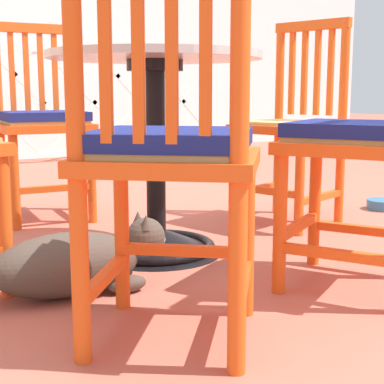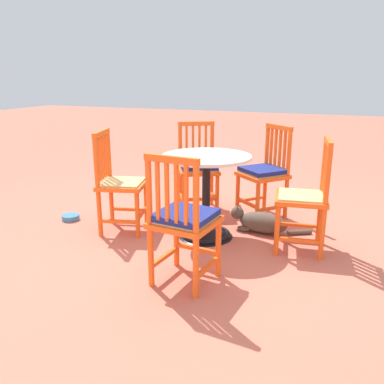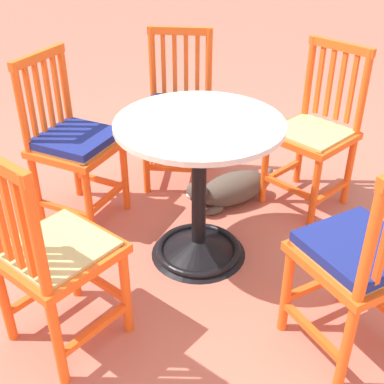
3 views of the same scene
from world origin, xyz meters
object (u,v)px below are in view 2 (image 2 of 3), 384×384
at_px(orange_chair_facing_out, 198,168).
at_px(orange_chair_by_planter, 119,184).
at_px(orange_chair_at_corner, 305,198).
at_px(cafe_table, 206,206).
at_px(pet_water_bowl, 71,217).
at_px(tabby_cat, 259,222).
at_px(orange_chair_tucked_in, 184,221).
at_px(orange_chair_near_fence, 264,173).

xyz_separation_m(orange_chair_facing_out, orange_chair_by_planter, (0.45, 0.80, -0.01)).
bearing_deg(orange_chair_at_corner, cafe_table, 2.83).
distance_m(cafe_table, pet_water_bowl, 1.41).
xyz_separation_m(tabby_cat, pet_water_bowl, (1.80, 0.38, -0.07)).
xyz_separation_m(orange_chair_by_planter, orange_chair_tucked_in, (-0.92, 0.69, 0.01)).
bearing_deg(orange_chair_facing_out, orange_chair_by_planter, 60.86).
bearing_deg(orange_chair_tucked_in, orange_chair_at_corner, -128.16).
height_order(orange_chair_tucked_in, orange_chair_near_fence, same).
bearing_deg(orange_chair_at_corner, orange_chair_facing_out, -28.62).
relative_size(orange_chair_at_corner, pet_water_bowl, 5.36).
height_order(orange_chair_by_planter, orange_chair_near_fence, same).
height_order(cafe_table, orange_chair_near_fence, orange_chair_near_fence).
relative_size(orange_chair_facing_out, pet_water_bowl, 5.36).
height_order(orange_chair_by_planter, pet_water_bowl, orange_chair_by_planter).
xyz_separation_m(orange_chair_at_corner, tabby_cat, (0.41, -0.24, -0.34)).
bearing_deg(orange_chair_tucked_in, cafe_table, -80.43).
bearing_deg(pet_water_bowl, orange_chair_by_planter, 176.66).
distance_m(orange_chair_facing_out, tabby_cat, 0.91).
relative_size(orange_chair_by_planter, orange_chair_near_fence, 1.00).
bearing_deg(orange_chair_near_fence, cafe_table, 63.24).
bearing_deg(tabby_cat, orange_chair_at_corner, 149.61).
height_order(cafe_table, orange_chair_at_corner, orange_chair_at_corner).
height_order(orange_chair_by_planter, orange_chair_at_corner, same).
relative_size(orange_chair_by_planter, orange_chair_tucked_in, 1.00).
height_order(orange_chair_by_planter, tabby_cat, orange_chair_by_planter).
bearing_deg(pet_water_bowl, orange_chair_facing_out, -143.84).
relative_size(orange_chair_by_planter, pet_water_bowl, 5.36).
bearing_deg(pet_water_bowl, cafe_table, -175.87).
bearing_deg(orange_chair_near_fence, tabby_cat, 98.23).
bearing_deg(cafe_table, orange_chair_near_fence, -116.76).
xyz_separation_m(orange_chair_at_corner, orange_chair_near_fence, (0.47, -0.66, 0.01)).
distance_m(cafe_table, orange_chair_near_fence, 0.80).
xyz_separation_m(cafe_table, orange_chair_near_fence, (-0.35, -0.70, 0.16)).
distance_m(orange_chair_by_planter, orange_chair_near_fence, 1.41).
xyz_separation_m(orange_chair_facing_out, orange_chair_near_fence, (-0.68, -0.03, 0.00)).
relative_size(orange_chair_tucked_in, pet_water_bowl, 5.36).
height_order(cafe_table, tabby_cat, cafe_table).
bearing_deg(pet_water_bowl, orange_chair_tucked_in, 154.51).
bearing_deg(tabby_cat, pet_water_bowl, 11.88).
height_order(orange_chair_facing_out, pet_water_bowl, orange_chair_facing_out).
relative_size(cafe_table, orange_chair_by_planter, 0.83).
distance_m(cafe_table, orange_chair_by_planter, 0.80).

